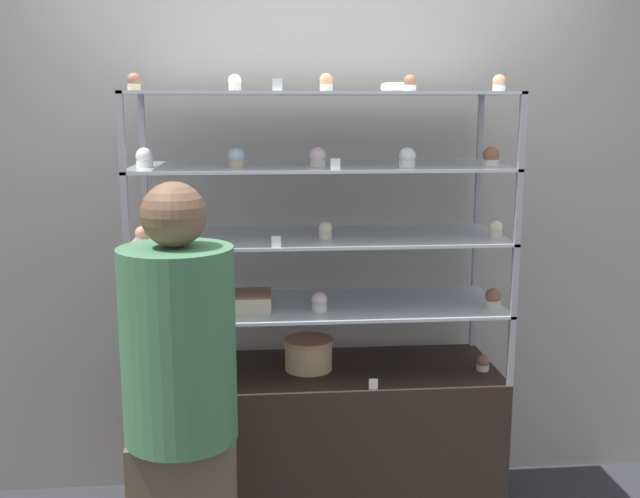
# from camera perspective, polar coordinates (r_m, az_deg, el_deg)

# --- Properties ---
(back_wall) EXTENTS (8.00, 0.05, 2.60)m
(back_wall) POSITION_cam_1_polar(r_m,az_deg,el_deg) (3.50, -0.61, 2.43)
(back_wall) COLOR gray
(back_wall) RESTS_ON ground_plane
(display_base) EXTENTS (1.51, 0.55, 0.71)m
(display_base) POSITION_cam_1_polar(r_m,az_deg,el_deg) (3.37, 0.00, -14.76)
(display_base) COLOR black
(display_base) RESTS_ON ground_plane
(display_riser_lower) EXTENTS (1.51, 0.55, 0.29)m
(display_riser_lower) POSITION_cam_1_polar(r_m,az_deg,el_deg) (3.15, 0.00, -4.40)
(display_riser_lower) COLOR #99999E
(display_riser_lower) RESTS_ON display_base
(display_riser_middle) EXTENTS (1.51, 0.55, 0.29)m
(display_riser_middle) POSITION_cam_1_polar(r_m,az_deg,el_deg) (3.09, 0.00, 0.79)
(display_riser_middle) COLOR #99999E
(display_riser_middle) RESTS_ON display_riser_lower
(display_riser_upper) EXTENTS (1.51, 0.55, 0.29)m
(display_riser_upper) POSITION_cam_1_polar(r_m,az_deg,el_deg) (3.05, 0.00, 6.15)
(display_riser_upper) COLOR #99999E
(display_riser_upper) RESTS_ON display_riser_middle
(display_riser_top) EXTENTS (1.51, 0.55, 0.29)m
(display_riser_top) POSITION_cam_1_polar(r_m,az_deg,el_deg) (3.04, 0.00, 11.60)
(display_riser_top) COLOR #99999E
(display_riser_top) RESTS_ON display_riser_upper
(layer_cake_centerpiece) EXTENTS (0.21, 0.21, 0.14)m
(layer_cake_centerpiece) POSITION_cam_1_polar(r_m,az_deg,el_deg) (3.21, -0.88, -7.96)
(layer_cake_centerpiece) COLOR #DBBC84
(layer_cake_centerpiece) RESTS_ON display_base
(sheet_cake_frosted) EXTENTS (0.24, 0.16, 0.07)m
(sheet_cake_frosted) POSITION_cam_1_polar(r_m,az_deg,el_deg) (3.06, -6.03, -3.95)
(sheet_cake_frosted) COLOR beige
(sheet_cake_frosted) RESTS_ON display_riser_lower
(cupcake_0) EXTENTS (0.06, 0.06, 0.07)m
(cupcake_0) POSITION_cam_1_polar(r_m,az_deg,el_deg) (3.17, -12.56, -9.21)
(cupcake_0) COLOR white
(cupcake_0) RESTS_ON display_base
(cupcake_1) EXTENTS (0.06, 0.06, 0.07)m
(cupcake_1) POSITION_cam_1_polar(r_m,az_deg,el_deg) (3.28, 12.30, -8.47)
(cupcake_1) COLOR beige
(cupcake_1) RESTS_ON display_base
(price_tag_0) EXTENTS (0.04, 0.00, 0.04)m
(price_tag_0) POSITION_cam_1_polar(r_m,az_deg,el_deg) (3.01, 4.09, -10.23)
(price_tag_0) COLOR white
(price_tag_0) RESTS_ON display_base
(cupcake_2) EXTENTS (0.07, 0.07, 0.08)m
(cupcake_2) POSITION_cam_1_polar(r_m,az_deg,el_deg) (3.04, -12.93, -4.24)
(cupcake_2) COLOR #CCB28C
(cupcake_2) RESTS_ON display_riser_lower
(cupcake_3) EXTENTS (0.07, 0.07, 0.08)m
(cupcake_3) POSITION_cam_1_polar(r_m,az_deg,el_deg) (3.02, -0.04, -4.06)
(cupcake_3) COLOR white
(cupcake_3) RESTS_ON display_riser_lower
(cupcake_4) EXTENTS (0.07, 0.07, 0.08)m
(cupcake_4) POSITION_cam_1_polar(r_m,az_deg,el_deg) (3.17, 13.04, -3.66)
(cupcake_4) COLOR beige
(cupcake_4) RESTS_ON display_riser_lower
(price_tag_1) EXTENTS (0.04, 0.00, 0.04)m
(price_tag_1) POSITION_cam_1_polar(r_m,az_deg,el_deg) (2.90, -9.45, -5.19)
(price_tag_1) COLOR white
(price_tag_1) RESTS_ON display_riser_lower
(cupcake_5) EXTENTS (0.05, 0.05, 0.07)m
(cupcake_5) POSITION_cam_1_polar(r_m,az_deg,el_deg) (2.97, -13.40, 1.01)
(cupcake_5) COLOR #CCB28C
(cupcake_5) RESTS_ON display_riser_middle
(cupcake_6) EXTENTS (0.05, 0.05, 0.07)m
(cupcake_6) POSITION_cam_1_polar(r_m,az_deg,el_deg) (3.01, 0.41, 1.43)
(cupcake_6) COLOR beige
(cupcake_6) RESTS_ON display_riser_middle
(cupcake_7) EXTENTS (0.05, 0.05, 0.07)m
(cupcake_7) POSITION_cam_1_polar(r_m,az_deg,el_deg) (3.11, 13.24, 1.47)
(cupcake_7) COLOR beige
(cupcake_7) RESTS_ON display_riser_middle
(price_tag_2) EXTENTS (0.04, 0.00, 0.04)m
(price_tag_2) POSITION_cam_1_polar(r_m,az_deg,el_deg) (2.82, -3.36, 0.56)
(price_tag_2) COLOR white
(price_tag_2) RESTS_ON display_riser_middle
(cupcake_8) EXTENTS (0.07, 0.07, 0.08)m
(cupcake_8) POSITION_cam_1_polar(r_m,az_deg,el_deg) (3.01, -13.24, 6.75)
(cupcake_8) COLOR white
(cupcake_8) RESTS_ON display_riser_upper
(cupcake_9) EXTENTS (0.07, 0.07, 0.08)m
(cupcake_9) POSITION_cam_1_polar(r_m,az_deg,el_deg) (2.97, -6.38, 6.92)
(cupcake_9) COLOR #CCB28C
(cupcake_9) RESTS_ON display_riser_upper
(cupcake_10) EXTENTS (0.07, 0.07, 0.08)m
(cupcake_10) POSITION_cam_1_polar(r_m,az_deg,el_deg) (2.98, -0.17, 7.01)
(cupcake_10) COLOR beige
(cupcake_10) RESTS_ON display_riser_upper
(cupcake_11) EXTENTS (0.07, 0.07, 0.08)m
(cupcake_11) POSITION_cam_1_polar(r_m,az_deg,el_deg) (2.97, 6.67, 6.92)
(cupcake_11) COLOR white
(cupcake_11) RESTS_ON display_riser_upper
(cupcake_12) EXTENTS (0.07, 0.07, 0.08)m
(cupcake_12) POSITION_cam_1_polar(r_m,az_deg,el_deg) (3.08, 12.90, 6.86)
(cupcake_12) COLOR beige
(cupcake_12) RESTS_ON display_riser_upper
(price_tag_3) EXTENTS (0.04, 0.00, 0.04)m
(price_tag_3) POSITION_cam_1_polar(r_m,az_deg,el_deg) (2.80, 1.18, 6.48)
(price_tag_3) COLOR white
(price_tag_3) RESTS_ON display_riser_upper
(cupcake_13) EXTENTS (0.05, 0.05, 0.07)m
(cupcake_13) POSITION_cam_1_polar(r_m,az_deg,el_deg) (2.93, -13.99, 12.23)
(cupcake_13) COLOR #CCB28C
(cupcake_13) RESTS_ON display_riser_top
(cupcake_14) EXTENTS (0.05, 0.05, 0.07)m
(cupcake_14) POSITION_cam_1_polar(r_m,az_deg,el_deg) (2.99, -6.50, 12.44)
(cupcake_14) COLOR beige
(cupcake_14) RESTS_ON display_riser_top
(cupcake_15) EXTENTS (0.05, 0.05, 0.07)m
(cupcake_15) POSITION_cam_1_polar(r_m,az_deg,el_deg) (2.90, 0.48, 12.56)
(cupcake_15) COLOR beige
(cupcake_15) RESTS_ON display_riser_top
(cupcake_16) EXTENTS (0.05, 0.05, 0.07)m
(cupcake_16) POSITION_cam_1_polar(r_m,az_deg,el_deg) (3.03, 6.87, 12.41)
(cupcake_16) COLOR white
(cupcake_16) RESTS_ON display_riser_top
(cupcake_17) EXTENTS (0.05, 0.05, 0.07)m
(cupcake_17) POSITION_cam_1_polar(r_m,az_deg,el_deg) (3.08, 13.49, 12.17)
(cupcake_17) COLOR white
(cupcake_17) RESTS_ON display_riser_top
(price_tag_4) EXTENTS (0.04, 0.00, 0.04)m
(price_tag_4) POSITION_cam_1_polar(r_m,az_deg,el_deg) (2.78, -3.28, 12.41)
(price_tag_4) COLOR white
(price_tag_4) RESTS_ON display_riser_top
(donut_glazed) EXTENTS (0.14, 0.14, 0.04)m
(donut_glazed) POSITION_cam_1_polar(r_m,az_deg,el_deg) (3.14, 5.91, 12.14)
(donut_glazed) COLOR #EFE5CC
(donut_glazed) RESTS_ON display_riser_top
(customer_figure) EXTENTS (0.37, 0.37, 1.58)m
(customer_figure) POSITION_cam_1_polar(r_m,az_deg,el_deg) (2.54, -10.56, -11.66)
(customer_figure) COLOR brown
(customer_figure) RESTS_ON ground_plane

